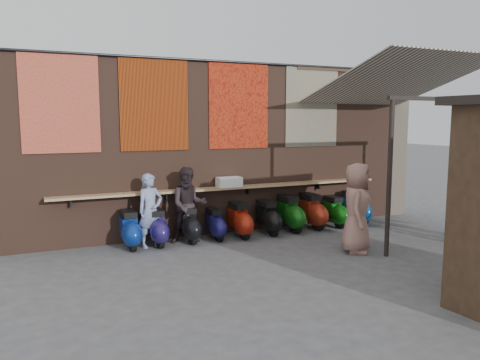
% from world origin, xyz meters
% --- Properties ---
extents(ground, '(70.00, 70.00, 0.00)m').
position_xyz_m(ground, '(0.00, 0.00, 0.00)').
color(ground, '#474749').
rests_on(ground, ground).
extents(brick_wall, '(10.00, 0.40, 4.00)m').
position_xyz_m(brick_wall, '(0.00, 2.70, 2.00)').
color(brick_wall, brown).
rests_on(brick_wall, ground).
extents(pier_right, '(0.50, 0.50, 4.00)m').
position_xyz_m(pier_right, '(5.20, 2.70, 2.00)').
color(pier_right, '#4C4238').
rests_on(pier_right, ground).
extents(eating_counter, '(8.00, 0.32, 0.05)m').
position_xyz_m(eating_counter, '(0.00, 2.33, 1.10)').
color(eating_counter, '#9E7A51').
rests_on(eating_counter, brick_wall).
extents(shelf_box, '(0.57, 0.31, 0.23)m').
position_xyz_m(shelf_box, '(-0.03, 2.30, 1.24)').
color(shelf_box, white).
rests_on(shelf_box, eating_counter).
extents(tapestry_redgold, '(1.50, 0.02, 2.00)m').
position_xyz_m(tapestry_redgold, '(-3.60, 2.48, 3.00)').
color(tapestry_redgold, maroon).
rests_on(tapestry_redgold, brick_wall).
extents(tapestry_sun, '(1.50, 0.02, 2.00)m').
position_xyz_m(tapestry_sun, '(-1.70, 2.48, 3.00)').
color(tapestry_sun, '#C9420B').
rests_on(tapestry_sun, brick_wall).
extents(tapestry_orange, '(1.50, 0.02, 2.00)m').
position_xyz_m(tapestry_orange, '(0.30, 2.48, 3.00)').
color(tapestry_orange, '#AD3415').
rests_on(tapestry_orange, brick_wall).
extents(tapestry_multi, '(1.50, 0.02, 2.00)m').
position_xyz_m(tapestry_multi, '(2.30, 2.48, 3.00)').
color(tapestry_multi, teal).
rests_on(tapestry_multi, brick_wall).
extents(hang_rail, '(9.50, 0.06, 0.06)m').
position_xyz_m(hang_rail, '(0.00, 2.47, 3.98)').
color(hang_rail, black).
rests_on(hang_rail, brick_wall).
extents(scooter_stool_0, '(0.37, 0.83, 0.79)m').
position_xyz_m(scooter_stool_0, '(-2.39, 2.04, 0.39)').
color(scooter_stool_0, navy).
rests_on(scooter_stool_0, ground).
extents(scooter_stool_1, '(0.37, 0.81, 0.77)m').
position_xyz_m(scooter_stool_1, '(-1.82, 2.03, 0.39)').
color(scooter_stool_1, navy).
rests_on(scooter_stool_1, ground).
extents(scooter_stool_2, '(0.36, 0.80, 0.76)m').
position_xyz_m(scooter_stool_2, '(-1.12, 2.03, 0.38)').
color(scooter_stool_2, black).
rests_on(scooter_stool_2, ground).
extents(scooter_stool_3, '(0.32, 0.72, 0.69)m').
position_xyz_m(scooter_stool_3, '(-0.50, 2.01, 0.34)').
color(scooter_stool_3, '#171551').
rests_on(scooter_stool_3, ground).
extents(scooter_stool_4, '(0.37, 0.83, 0.79)m').
position_xyz_m(scooter_stool_4, '(0.08, 1.95, 0.39)').
color(scooter_stool_4, maroon).
rests_on(scooter_stool_4, ground).
extents(scooter_stool_5, '(0.37, 0.82, 0.78)m').
position_xyz_m(scooter_stool_5, '(0.80, 1.96, 0.39)').
color(scooter_stool_5, black).
rests_on(scooter_stool_5, ground).
extents(scooter_stool_6, '(0.40, 0.89, 0.85)m').
position_xyz_m(scooter_stool_6, '(1.43, 2.01, 0.43)').
color(scooter_stool_6, '#0F4B0F').
rests_on(scooter_stool_6, ground).
extents(scooter_stool_7, '(0.40, 0.89, 0.85)m').
position_xyz_m(scooter_stool_7, '(2.07, 2.04, 0.42)').
color(scooter_stool_7, maroon).
rests_on(scooter_stool_7, ground).
extents(scooter_stool_8, '(0.36, 0.80, 0.76)m').
position_xyz_m(scooter_stool_8, '(2.68, 1.95, 0.38)').
color(scooter_stool_8, '#0C570E').
rests_on(scooter_stool_8, ground).
extents(scooter_stool_9, '(0.40, 0.88, 0.84)m').
position_xyz_m(scooter_stool_9, '(3.30, 1.95, 0.42)').
color(scooter_stool_9, navy).
rests_on(scooter_stool_9, ground).
extents(diner_left, '(0.65, 0.53, 1.56)m').
position_xyz_m(diner_left, '(-1.96, 1.98, 0.78)').
color(diner_left, '#7C8CB5').
rests_on(diner_left, ground).
extents(diner_right, '(0.91, 0.77, 1.65)m').
position_xyz_m(diner_right, '(-1.11, 2.00, 0.83)').
color(diner_right, '#292023').
rests_on(diner_right, ground).
extents(shopper_navy, '(1.11, 0.63, 1.78)m').
position_xyz_m(shopper_navy, '(4.32, -0.57, 0.89)').
color(shopper_navy, black).
rests_on(shopper_navy, ground).
extents(shopper_grey, '(1.18, 0.78, 1.70)m').
position_xyz_m(shopper_grey, '(4.74, -0.30, 0.85)').
color(shopper_grey, '#4C4D50').
rests_on(shopper_grey, ground).
extents(shopper_tan, '(1.01, 1.05, 1.82)m').
position_xyz_m(shopper_tan, '(1.73, -0.11, 0.91)').
color(shopper_tan, '#9B6F63').
rests_on(shopper_tan, ground).
extents(awning_canvas, '(3.20, 3.28, 0.97)m').
position_xyz_m(awning_canvas, '(3.50, 0.90, 3.55)').
color(awning_canvas, beige).
rests_on(awning_canvas, brick_wall).
extents(awning_ledger, '(3.30, 0.08, 0.12)m').
position_xyz_m(awning_ledger, '(3.50, 2.49, 3.95)').
color(awning_ledger, '#33261C').
rests_on(awning_ledger, brick_wall).
extents(awning_header, '(3.00, 0.08, 0.08)m').
position_xyz_m(awning_header, '(3.50, -0.60, 3.08)').
color(awning_header, black).
rests_on(awning_header, awning_post_left).
extents(awning_post_left, '(0.09, 0.09, 3.10)m').
position_xyz_m(awning_post_left, '(2.10, -0.60, 1.55)').
color(awning_post_left, black).
rests_on(awning_post_left, ground).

